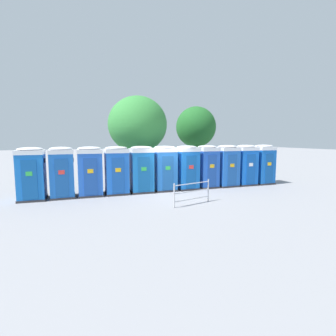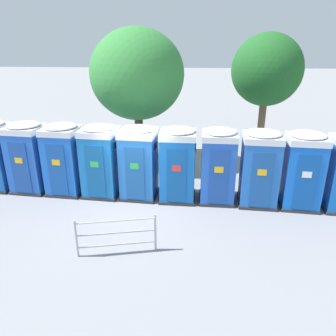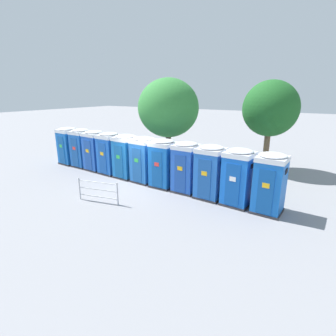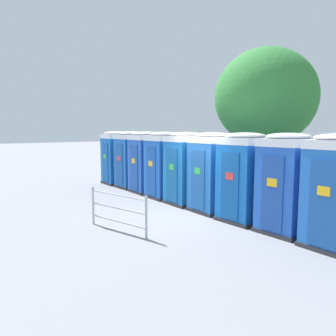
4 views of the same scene
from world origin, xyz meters
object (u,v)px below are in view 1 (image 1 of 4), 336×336
at_px(portapotty_8, 227,166).
at_px(street_tree_1, 138,125).
at_px(portapotty_2, 90,171).
at_px(portapotty_9, 245,165).
at_px(portapotty_10, 263,164).
at_px(event_barrier, 192,192).
at_px(portapotty_1, 62,172).
at_px(portapotty_7, 207,166).
at_px(portapotty_3, 117,170).
at_px(portapotty_5, 165,168).
at_px(street_tree_0, 196,127).
at_px(portapotty_4, 141,169).
at_px(portapotty_0, 31,174).
at_px(portapotty_6, 187,167).

xyz_separation_m(portapotty_8, street_tree_1, (-4.56, 3.70, 2.56)).
bearing_deg(street_tree_1, portapotty_2, -137.52).
xyz_separation_m(portapotty_2, portapotty_9, (9.41, -0.58, 0.00)).
relative_size(portapotty_10, event_barrier, 1.26).
bearing_deg(street_tree_1, portapotty_1, -147.18).
distance_m(portapotty_8, portapotty_10, 2.69).
height_order(portapotty_1, event_barrier, portapotty_1).
distance_m(portapotty_7, portapotty_8, 1.35).
distance_m(portapotty_3, event_barrier, 4.46).
xyz_separation_m(portapotty_2, portapotty_5, (4.03, -0.24, 0.00)).
relative_size(portapotty_9, street_tree_0, 0.46).
bearing_deg(portapotty_2, street_tree_0, 31.35).
height_order(portapotty_7, portapotty_9, same).
height_order(portapotty_8, portapotty_10, same).
height_order(portapotty_2, portapotty_9, same).
distance_m(street_tree_0, event_barrier, 11.19).
xyz_separation_m(portapotty_7, portapotty_9, (2.69, -0.22, -0.00)).
bearing_deg(street_tree_0, portapotty_4, -138.49).
bearing_deg(street_tree_0, portapotty_5, -131.65).
xyz_separation_m(portapotty_8, street_tree_0, (1.21, 6.15, 2.58)).
relative_size(portapotty_3, portapotty_9, 1.00).
bearing_deg(event_barrier, portapotty_3, 126.51).
bearing_deg(portapotty_0, portapotty_3, -2.97).
relative_size(portapotty_6, event_barrier, 1.26).
height_order(portapotty_9, street_tree_1, street_tree_1).
bearing_deg(portapotty_4, portapotty_7, -2.58).
xyz_separation_m(portapotty_0, event_barrier, (6.66, -3.75, -0.72)).
relative_size(portapotty_8, street_tree_0, 0.46).
distance_m(portapotty_4, street_tree_1, 4.33).
relative_size(portapotty_1, portapotty_8, 1.00).
distance_m(portapotty_4, portapotty_6, 2.69).
bearing_deg(portapotty_6, portapotty_3, 176.49).
xyz_separation_m(portapotty_6, street_tree_0, (3.90, 5.99, 2.58)).
height_order(portapotty_2, portapotty_8, same).
bearing_deg(event_barrier, portapotty_10, 23.58).
relative_size(portapotty_1, portapotty_7, 1.00).
bearing_deg(portapotty_8, portapotty_4, 176.66).
bearing_deg(portapotty_4, portapotty_0, 176.88).
bearing_deg(portapotty_4, portapotty_6, -3.48).
xyz_separation_m(portapotty_4, street_tree_0, (6.59, 5.83, 2.58)).
relative_size(portapotty_10, street_tree_0, 0.46).
xyz_separation_m(street_tree_0, street_tree_1, (-5.77, -2.44, -0.02)).
distance_m(portapotty_2, event_barrier, 5.43).
xyz_separation_m(portapotty_5, portapotty_9, (5.38, -0.33, 0.00)).
relative_size(portapotty_3, street_tree_1, 0.44).
bearing_deg(portapotty_8, street_tree_1, 140.93).
bearing_deg(portapotty_4, street_tree_0, 41.51).
distance_m(portapotty_1, portapotty_10, 12.12).
distance_m(portapotty_3, street_tree_0, 10.13).
xyz_separation_m(portapotty_2, portapotty_10, (10.75, -0.67, 0.00)).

